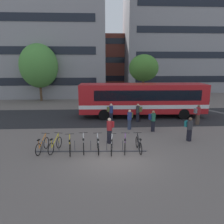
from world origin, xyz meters
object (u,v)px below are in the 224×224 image
(commuter_grey_pack_6, at_px, (198,113))
(city_bus, at_px, (142,99))
(commuter_red_pack_5, at_px, (110,129))
(parked_bicycle_purple_6, at_px, (125,145))
(parked_bicycle_silver_4, at_px, (98,145))
(parked_bicycle_yellow_1, at_px, (55,145))
(commuter_olive_pack_3, at_px, (138,111))
(parked_bicycle_black_7, at_px, (139,145))
(commuter_olive_pack_0, at_px, (111,112))
(parked_bicycle_white_5, at_px, (112,146))
(street_tree_1, at_px, (39,66))
(commuter_olive_pack_4, at_px, (130,118))
(commuter_navy_pack_1, at_px, (153,119))
(commuter_teal_pack_2, at_px, (189,127))
(parked_bicycle_orange_0, at_px, (42,146))
(parked_bicycle_white_3, at_px, (84,145))
(parked_bicycle_yellow_2, at_px, (70,146))
(street_tree_0, at_px, (144,68))

(commuter_grey_pack_6, bearing_deg, city_bus, 138.17)
(commuter_red_pack_5, bearing_deg, parked_bicycle_purple_6, 69.25)
(parked_bicycle_silver_4, bearing_deg, parked_bicycle_yellow_1, 82.48)
(parked_bicycle_silver_4, bearing_deg, commuter_red_pack_5, -33.53)
(commuter_olive_pack_3, height_order, commuter_grey_pack_6, commuter_grey_pack_6)
(parked_bicycle_black_7, relative_size, commuter_olive_pack_0, 1.01)
(parked_bicycle_white_5, height_order, street_tree_1, street_tree_1)
(parked_bicycle_white_5, relative_size, commuter_olive_pack_4, 1.08)
(parked_bicycle_white_5, relative_size, commuter_olive_pack_3, 1.05)
(parked_bicycle_silver_4, distance_m, commuter_grey_pack_6, 9.87)
(city_bus, distance_m, commuter_navy_pack_1, 4.75)
(parked_bicycle_purple_6, xyz_separation_m, commuter_teal_pack_2, (4.47, 1.55, 0.55))
(commuter_navy_pack_1, bearing_deg, parked_bicycle_black_7, -111.83)
(commuter_teal_pack_2, relative_size, commuter_grey_pack_6, 0.95)
(parked_bicycle_orange_0, height_order, commuter_grey_pack_6, commuter_grey_pack_6)
(parked_bicycle_orange_0, xyz_separation_m, commuter_olive_pack_4, (5.69, 4.10, 0.53))
(parked_bicycle_silver_4, distance_m, parked_bicycle_white_5, 0.82)
(parked_bicycle_silver_4, xyz_separation_m, commuter_grey_pack_6, (8.34, 5.23, 0.61))
(commuter_navy_pack_1, xyz_separation_m, commuter_grey_pack_6, (4.24, 1.63, 0.05))
(parked_bicycle_white_5, bearing_deg, parked_bicycle_white_3, 86.51)
(parked_bicycle_black_7, bearing_deg, commuter_olive_pack_3, -11.29)
(parked_bicycle_black_7, height_order, commuter_red_pack_5, commuter_red_pack_5)
(parked_bicycle_yellow_2, height_order, commuter_olive_pack_4, commuter_olive_pack_4)
(parked_bicycle_yellow_2, height_order, commuter_navy_pack_1, commuter_navy_pack_1)
(parked_bicycle_orange_0, distance_m, commuter_olive_pack_3, 9.20)
(parked_bicycle_yellow_2, distance_m, commuter_olive_pack_3, 8.25)
(commuter_navy_pack_1, xyz_separation_m, commuter_olive_pack_3, (-0.63, 2.76, 0.01))
(parked_bicycle_silver_4, bearing_deg, city_bus, -30.35)
(parked_bicycle_purple_6, height_order, commuter_grey_pack_6, commuter_grey_pack_6)
(parked_bicycle_yellow_2, relative_size, commuter_red_pack_5, 1.00)
(street_tree_0, bearing_deg, parked_bicycle_orange_0, -119.26)
(commuter_olive_pack_3, height_order, commuter_olive_pack_4, commuter_olive_pack_3)
(commuter_olive_pack_0, relative_size, commuter_grey_pack_6, 0.99)
(city_bus, relative_size, parked_bicycle_silver_4, 7.00)
(parked_bicycle_yellow_1, distance_m, parked_bicycle_purple_6, 4.13)
(parked_bicycle_white_3, xyz_separation_m, street_tree_0, (6.64, 16.17, 4.15))
(commuter_olive_pack_0, bearing_deg, street_tree_1, 117.54)
(commuter_olive_pack_4, bearing_deg, parked_bicycle_purple_6, 21.51)
(parked_bicycle_white_5, bearing_deg, city_bus, -16.83)
(parked_bicycle_purple_6, bearing_deg, parked_bicycle_orange_0, 94.96)
(commuter_olive_pack_4, bearing_deg, parked_bicycle_yellow_1, -18.14)
(parked_bicycle_silver_4, relative_size, commuter_olive_pack_0, 1.01)
(street_tree_1, bearing_deg, street_tree_0, -7.19)
(parked_bicycle_yellow_2, relative_size, commuter_olive_pack_3, 1.04)
(parked_bicycle_silver_4, xyz_separation_m, commuter_navy_pack_1, (4.10, 3.60, 0.56))
(street_tree_0, bearing_deg, parked_bicycle_white_5, -106.90)
(parked_bicycle_orange_0, xyz_separation_m, parked_bicycle_yellow_2, (1.63, -0.22, 0.00))
(parked_bicycle_yellow_2, distance_m, commuter_teal_pack_2, 7.86)
(parked_bicycle_orange_0, relative_size, commuter_red_pack_5, 1.00)
(commuter_olive_pack_0, relative_size, street_tree_1, 0.22)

